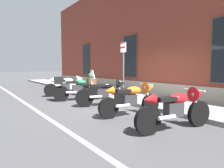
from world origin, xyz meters
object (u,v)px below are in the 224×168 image
(motorcycle_white_sport, at_px, (68,85))
(motorcycle_orange_sport, at_px, (133,97))
(motorcycle_red_sport, at_px, (178,107))
(motorcycle_black_sport, at_px, (106,91))
(barrel_planter, at_px, (92,83))
(motorcycle_green_touring, at_px, (76,88))
(parking_sign, at_px, (123,61))

(motorcycle_white_sport, bearing_deg, motorcycle_orange_sport, -0.51)
(motorcycle_white_sport, bearing_deg, motorcycle_red_sport, -1.10)
(motorcycle_white_sport, relative_size, motorcycle_black_sport, 1.03)
(motorcycle_white_sport, relative_size, barrel_planter, 2.08)
(motorcycle_green_touring, relative_size, barrel_planter, 2.10)
(motorcycle_red_sport, distance_m, parking_sign, 4.78)
(motorcycle_white_sport, bearing_deg, motorcycle_black_sport, 2.26)
(motorcycle_orange_sport, height_order, motorcycle_red_sport, motorcycle_orange_sport)
(motorcycle_white_sport, relative_size, motorcycle_green_touring, 0.99)
(motorcycle_orange_sport, distance_m, parking_sign, 3.30)
(motorcycle_orange_sport, height_order, parking_sign, parking_sign)
(motorcycle_black_sport, xyz_separation_m, barrel_planter, (-3.85, 1.52, 0.03))
(motorcycle_red_sport, relative_size, barrel_planter, 2.10)
(motorcycle_green_touring, height_order, barrel_planter, motorcycle_green_touring)
(motorcycle_white_sport, xyz_separation_m, barrel_planter, (-0.45, 1.66, 0.02))
(motorcycle_green_touring, height_order, motorcycle_orange_sport, motorcycle_green_touring)
(motorcycle_red_sport, xyz_separation_m, parking_sign, (-4.29, 1.75, 1.19))
(motorcycle_white_sport, height_order, motorcycle_black_sport, motorcycle_white_sport)
(motorcycle_orange_sport, relative_size, barrel_planter, 2.05)
(motorcycle_white_sport, distance_m, motorcycle_green_touring, 1.64)
(motorcycle_white_sport, relative_size, motorcycle_red_sport, 0.99)
(motorcycle_black_sport, bearing_deg, parking_sign, 119.03)
(motorcycle_red_sport, bearing_deg, barrel_planter, 166.25)
(motorcycle_green_touring, distance_m, barrel_planter, 2.84)
(motorcycle_white_sport, distance_m, parking_sign, 3.26)
(motorcycle_red_sport, distance_m, barrel_planter, 7.53)
(motorcycle_white_sport, bearing_deg, barrel_planter, 105.18)
(barrel_planter, bearing_deg, motorcycle_orange_sport, -16.85)
(motorcycle_orange_sport, xyz_separation_m, motorcycle_red_sport, (1.69, -0.09, -0.01))
(motorcycle_orange_sport, bearing_deg, motorcycle_red_sport, -2.92)
(motorcycle_green_touring, bearing_deg, parking_sign, 63.21)
(parking_sign, bearing_deg, barrel_planter, 179.26)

